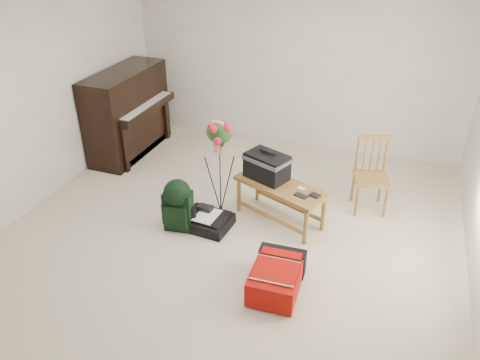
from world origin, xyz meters
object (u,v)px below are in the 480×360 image
at_px(dining_chair, 372,176).
at_px(red_suitcase, 278,274).
at_px(piano, 129,114).
at_px(black_duffel, 207,220).
at_px(flower_stand, 220,168).
at_px(green_backpack, 178,203).
at_px(bench, 269,174).

relative_size(dining_chair, red_suitcase, 1.32).
relative_size(piano, black_duffel, 2.60).
relative_size(red_suitcase, flower_stand, 0.56).
bearing_deg(black_duffel, flower_stand, 89.95).
height_order(red_suitcase, flower_stand, flower_stand).
bearing_deg(green_backpack, bench, 23.88).
distance_m(black_duffel, green_backpack, 0.41).
xyz_separation_m(black_duffel, flower_stand, (0.03, 0.35, 0.51)).
xyz_separation_m(piano, bench, (2.47, -1.00, -0.01)).
xyz_separation_m(bench, green_backpack, (-0.89, -0.56, -0.24)).
bearing_deg(black_duffel, dining_chair, 36.86).
relative_size(bench, black_duffel, 2.03).
distance_m(piano, bench, 2.67).
xyz_separation_m(red_suitcase, flower_stand, (-1.02, 1.03, 0.44)).
distance_m(bench, green_backpack, 1.08).
xyz_separation_m(dining_chair, green_backpack, (-1.99, -1.21, -0.10)).
bearing_deg(black_duffel, piano, 147.34).
xyz_separation_m(piano, dining_chair, (3.57, -0.36, -0.16)).
relative_size(red_suitcase, green_backpack, 1.09).
distance_m(dining_chair, flower_stand, 1.82).
bearing_deg(bench, black_duffel, -122.96).
height_order(piano, bench, piano).
bearing_deg(green_backpack, piano, 126.68).
relative_size(dining_chair, green_backpack, 1.44).
distance_m(dining_chair, red_suitcase, 1.89).
bearing_deg(dining_chair, bench, -165.61).
xyz_separation_m(red_suitcase, black_duffel, (-1.05, 0.68, -0.07)).
bearing_deg(dining_chair, flower_stand, -172.86).
height_order(bench, green_backpack, bench).
height_order(black_duffel, flower_stand, flower_stand).
bearing_deg(dining_chair, red_suitcase, -126.38).
xyz_separation_m(piano, flower_stand, (1.90, -1.07, -0.00)).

